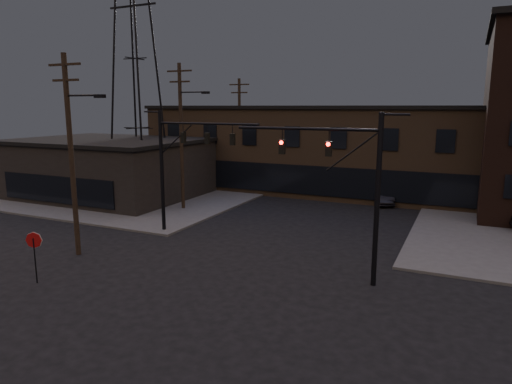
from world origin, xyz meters
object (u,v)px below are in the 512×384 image
(traffic_signal_far, at_px, (178,158))
(stop_sign, at_px, (34,245))
(traffic_signal_near, at_px, (353,180))
(car_crossing, at_px, (380,196))

(traffic_signal_far, height_order, stop_sign, traffic_signal_far)
(traffic_signal_near, xyz_separation_m, stop_sign, (-13.36, -6.49, -3.09))
(traffic_signal_near, relative_size, stop_sign, 3.23)
(stop_sign, height_order, car_crossing, stop_sign)
(traffic_signal_near, relative_size, traffic_signal_far, 1.00)
(car_crossing, bearing_deg, traffic_signal_far, -147.70)
(traffic_signal_near, distance_m, stop_sign, 15.17)
(car_crossing, bearing_deg, stop_sign, -138.23)
(stop_sign, relative_size, car_crossing, 0.59)
(traffic_signal_far, bearing_deg, car_crossing, 55.84)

